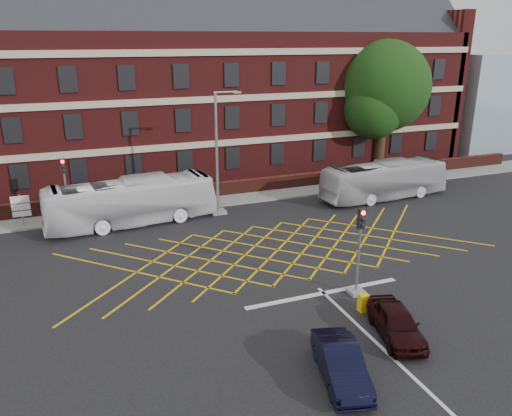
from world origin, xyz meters
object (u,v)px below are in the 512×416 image
object	(u,v)px
bus_right	(384,180)
traffic_light_far	(67,197)
car_navy	(341,364)
direction_signs	(21,207)
utility_cabinet	(363,303)
car_maroon	(396,323)
traffic_light_near	(358,260)
bus_left	(131,202)
street_lamp	(218,174)
deciduous_tree	(384,93)

from	to	relation	value
bus_right	traffic_light_far	world-z (taller)	traffic_light_far
car_navy	direction_signs	world-z (taller)	direction_signs
traffic_light_far	direction_signs	xyz separation A→B (m)	(-2.79, -0.02, -0.39)
car_navy	utility_cabinet	size ratio (longest dim) A/B	4.82
car_maroon	direction_signs	world-z (taller)	direction_signs
car_maroon	direction_signs	distance (m)	23.97
traffic_light_near	traffic_light_far	bearing A→B (deg)	129.20
traffic_light_near	direction_signs	size ratio (longest dim) A/B	1.94
direction_signs	bus_left	bearing A→B (deg)	-15.24
street_lamp	direction_signs	xyz separation A→B (m)	(-12.52, 1.79, -1.42)
traffic_light_near	utility_cabinet	size ratio (longest dim) A/B	5.33
bus_right	car_maroon	size ratio (longest dim) A/B	2.68
deciduous_tree	street_lamp	bearing A→B (deg)	-159.71
traffic_light_far	car_navy	bearing A→B (deg)	-67.38
deciduous_tree	street_lamp	distance (m)	18.92
direction_signs	car_navy	bearing A→B (deg)	-61.04
car_maroon	utility_cabinet	size ratio (longest dim) A/B	4.69
car_navy	utility_cabinet	world-z (taller)	car_navy
car_maroon	direction_signs	xyz separation A→B (m)	(-14.75, 18.88, 0.74)
car_navy	deciduous_tree	xyz separation A→B (m)	(18.55, 25.03, 6.29)
car_maroon	street_lamp	bearing A→B (deg)	112.58
car_navy	car_maroon	xyz separation A→B (m)	(3.46, 1.53, 0.00)
bus_right	utility_cabinet	distance (m)	17.21
car_maroon	traffic_light_far	bearing A→B (deg)	137.49
bus_right	street_lamp	xyz separation A→B (m)	(-12.59, 1.28, 1.39)
car_maroon	direction_signs	bearing A→B (deg)	143.16
traffic_light_near	utility_cabinet	distance (m)	2.09
car_navy	traffic_light_far	size ratio (longest dim) A/B	0.91
bus_left	car_navy	bearing A→B (deg)	-171.05
bus_left	direction_signs	world-z (taller)	bus_left
bus_left	direction_signs	size ratio (longest dim) A/B	4.96
bus_left	traffic_light_near	xyz separation A→B (m)	(8.57, -13.39, 0.25)
traffic_light_far	street_lamp	size ratio (longest dim) A/B	0.52
street_lamp	bus_left	bearing A→B (deg)	-179.85
car_maroon	street_lamp	distance (m)	17.37
bus_right	traffic_light_far	bearing A→B (deg)	78.71
deciduous_tree	utility_cabinet	world-z (taller)	deciduous_tree
bus_left	traffic_light_far	distance (m)	4.25
bus_right	direction_signs	size ratio (longest dim) A/B	4.60
direction_signs	utility_cabinet	bearing A→B (deg)	-48.73
direction_signs	utility_cabinet	xyz separation A→B (m)	(14.64, -16.68, -0.98)
traffic_light_near	street_lamp	bearing A→B (deg)	101.27
bus_right	street_lamp	size ratio (longest dim) A/B	1.22
deciduous_tree	traffic_light_far	xyz separation A→B (m)	(-27.06, -4.60, -5.17)
deciduous_tree	street_lamp	size ratio (longest dim) A/B	1.39
car_navy	street_lamp	xyz separation A→B (m)	(1.23, 18.62, 2.16)
bus_left	car_maroon	size ratio (longest dim) A/B	2.89
deciduous_tree	direction_signs	xyz separation A→B (m)	(-29.84, -4.62, -5.55)
traffic_light_near	street_lamp	xyz separation A→B (m)	(-2.67, 13.41, 1.03)
car_maroon	utility_cabinet	distance (m)	2.22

